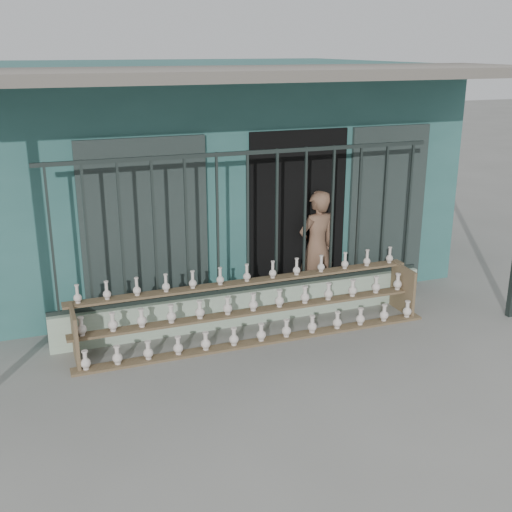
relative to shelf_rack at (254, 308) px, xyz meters
name	(u,v)px	position (x,y,z in m)	size (l,w,h in m)	color
ground	(287,365)	(0.07, -0.88, -0.36)	(60.00, 60.00, 0.00)	slate
workshop_building	(188,163)	(0.07, 3.35, 1.26)	(7.40, 6.60, 3.21)	#2B5C59
parapet_wall	(248,306)	(0.07, 0.42, -0.14)	(5.00, 0.20, 0.45)	#A7C0A5
security_fence	(248,222)	(0.07, 0.42, 0.99)	(5.00, 0.04, 1.80)	#283330
shelf_rack	(254,308)	(0.00, 0.00, 0.00)	(4.50, 0.68, 0.85)	brown
elderly_woman	(317,247)	(1.21, 0.77, 0.43)	(0.58, 0.38, 1.59)	brown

